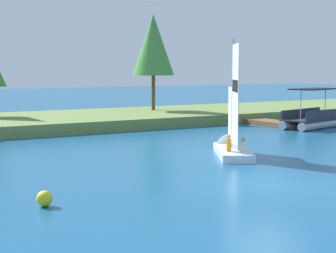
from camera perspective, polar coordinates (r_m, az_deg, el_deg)
name	(u,v)px	position (r m, az deg, el deg)	size (l,w,h in m)	color
ground_plane	(266,184)	(20.79, 9.87, -5.77)	(200.00, 200.00, 0.00)	#195684
shore_bank	(46,122)	(41.03, -12.24, 0.46)	(80.00, 11.00, 0.76)	olive
shoreline_tree_right	(153,45)	(46.27, -1.50, 8.23)	(3.41, 3.41, 7.79)	brown
wooden_dock	(274,123)	(41.69, 10.66, 0.31)	(1.83, 5.77, 0.37)	brown
sailboat	(231,144)	(27.98, 6.35, -1.80)	(3.81, 5.09, 6.04)	silver
pontoon_boat	(313,119)	(40.88, 14.43, 0.77)	(5.91, 3.39, 2.77)	#B2B2B7
channel_buoy	(44,199)	(17.59, -12.37, -7.13)	(0.49, 0.49, 0.49)	yellow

